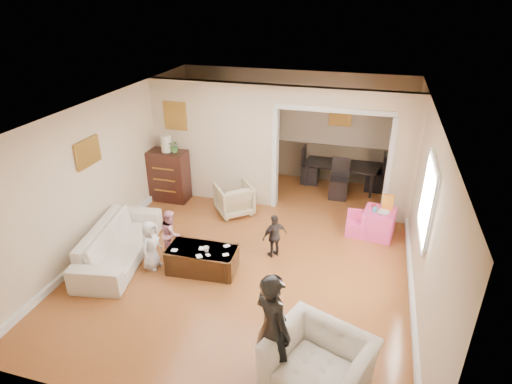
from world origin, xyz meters
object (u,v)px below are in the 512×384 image
(armchair_back, at_px, (234,199))
(child_kneel_b, at_px, (171,233))
(armchair_front, at_px, (318,366))
(sofa, at_px, (119,243))
(dining_table, at_px, (342,174))
(play_table, at_px, (378,223))
(child_kneel_a, at_px, (151,245))
(adult_person, at_px, (272,329))
(coffee_table, at_px, (202,260))
(coffee_cup, at_px, (206,249))
(cyan_cup, at_px, (375,209))
(child_toddler, at_px, (275,236))
(dresser, at_px, (169,176))
(table_lamp, at_px, (166,143))

(armchair_back, xyz_separation_m, child_kneel_b, (-0.56, -1.77, 0.12))
(armchair_front, bearing_deg, sofa, 174.82)
(dining_table, bearing_deg, armchair_back, -126.80)
(child_kneel_b, bearing_deg, armchair_front, -150.68)
(play_table, height_order, child_kneel_a, child_kneel_a)
(adult_person, bearing_deg, coffee_table, -10.17)
(coffee_cup, xyz_separation_m, cyan_cup, (2.59, 1.95, 0.11))
(child_kneel_b, xyz_separation_m, child_toddler, (1.75, 0.45, -0.03))
(coffee_table, bearing_deg, dresser, 126.65)
(play_table, bearing_deg, armchair_front, -99.01)
(coffee_cup, xyz_separation_m, child_kneel_b, (-0.80, 0.35, -0.03))
(armchair_back, height_order, child_kneel_a, child_kneel_a)
(table_lamp, xyz_separation_m, child_toddler, (2.76, -1.55, -0.91))
(sofa, relative_size, coffee_table, 1.92)
(armchair_front, bearing_deg, child_kneel_b, 163.98)
(sofa, distance_m, child_kneel_a, 0.69)
(table_lamp, bearing_deg, sofa, -85.39)
(adult_person, bearing_deg, child_kneel_b, -4.39)
(coffee_table, relative_size, adult_person, 0.74)
(coffee_table, height_order, child_toddler, child_toddler)
(table_lamp, xyz_separation_m, child_kneel_b, (1.01, -2.00, -0.88))
(play_table, distance_m, adult_person, 3.95)
(dresser, distance_m, adult_person, 5.29)
(armchair_front, height_order, child_toddler, child_toddler)
(coffee_table, relative_size, child_kneel_b, 1.29)
(coffee_table, bearing_deg, child_kneel_a, -169.99)
(cyan_cup, xyz_separation_m, child_kneel_a, (-3.54, -2.05, -0.14))
(cyan_cup, bearing_deg, coffee_table, -144.77)
(adult_person, bearing_deg, sofa, 8.67)
(dresser, distance_m, table_lamp, 0.75)
(armchair_front, height_order, child_kneel_b, child_kneel_b)
(dresser, distance_m, child_kneel_b, 2.24)
(armchair_front, distance_m, coffee_table, 2.84)
(table_lamp, height_order, child_toddler, table_lamp)
(table_lamp, bearing_deg, play_table, -4.50)
(armchair_front, distance_m, dining_table, 5.86)
(sofa, bearing_deg, child_kneel_a, -107.82)
(coffee_cup, distance_m, child_kneel_a, 0.96)
(table_lamp, height_order, adult_person, adult_person)
(coffee_cup, bearing_deg, coffee_table, 153.43)
(armchair_front, distance_m, play_table, 3.80)
(sofa, distance_m, table_lamp, 2.56)
(table_lamp, xyz_separation_m, coffee_cup, (1.81, -2.35, -0.85))
(coffee_table, height_order, dining_table, dining_table)
(cyan_cup, distance_m, child_kneel_b, 3.75)
(coffee_cup, relative_size, play_table, 0.17)
(armchair_back, xyz_separation_m, play_table, (2.92, -0.12, -0.05))
(dresser, relative_size, cyan_cup, 14.17)
(armchair_front, bearing_deg, coffee_cup, 160.01)
(dresser, xyz_separation_m, table_lamp, (0.00, 0.00, 0.75))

